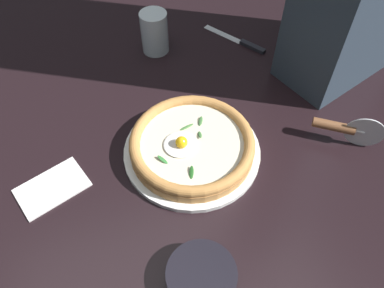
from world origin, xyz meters
name	(u,v)px	position (x,y,z in m)	size (l,w,h in m)	color
ground_plane	(200,150)	(0.00, 0.00, -0.01)	(2.40, 2.40, 0.03)	black
pizza_plate	(192,151)	(-0.02, -0.01, 0.01)	(0.30, 0.30, 0.01)	white
pizza	(192,144)	(-0.02, -0.01, 0.03)	(0.27, 0.27, 0.05)	#C88949
side_bowl	(201,277)	(-0.11, -0.28, 0.02)	(0.12, 0.12, 0.04)	black
pizza_cutter	(344,128)	(0.30, -0.10, 0.04)	(0.13, 0.11, 0.08)	silver
table_knife	(243,43)	(0.26, 0.30, 0.00)	(0.12, 0.19, 0.01)	silver
drinking_glass	(155,35)	(0.02, 0.36, 0.05)	(0.07, 0.07, 0.11)	silver
folded_napkin	(52,187)	(-0.33, 0.01, 0.00)	(0.14, 0.09, 0.01)	white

